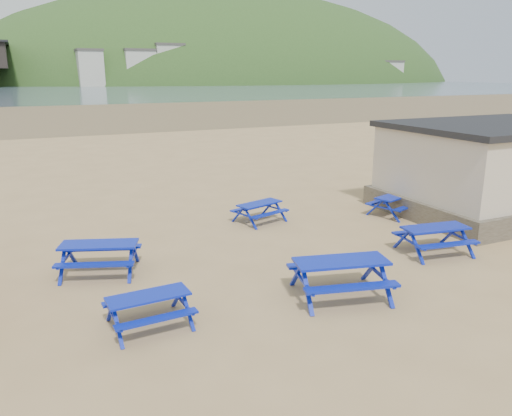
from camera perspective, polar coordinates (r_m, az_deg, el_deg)
name	(u,v)px	position (r m, az deg, el deg)	size (l,w,h in m)	color
ground	(237,264)	(13.19, -2.21, -6.36)	(400.00, 400.00, 0.00)	tan
wet_sand	(64,113)	(66.67, -21.14, 10.10)	(400.00, 400.00, 0.00)	brown
sea	(34,87)	(181.45, -24.02, 12.47)	(400.00, 400.00, 0.00)	#465865
picnic_table_blue_a	(100,258)	(13.05, -17.41, -5.50)	(2.27, 2.05, 0.78)	#0E1797
picnic_table_blue_b	(260,212)	(16.69, 0.41, -0.48)	(1.86, 1.66, 0.65)	#0E1797
picnic_table_blue_c	(395,205)	(18.18, 15.56, 0.33)	(2.00, 1.80, 0.70)	#0E1797
picnic_table_blue_d	(149,311)	(10.22, -12.12, -11.39)	(1.65, 1.36, 0.67)	#0E1797
picnic_table_blue_e	(340,278)	(11.35, 9.63, -7.92)	(2.40, 2.10, 0.87)	#0E1797
picnic_table_blue_f	(434,240)	(14.65, 19.70, -3.46)	(2.02, 1.72, 0.76)	#0E1797
amenity_block	(496,167)	(19.85, 25.75, 4.21)	(7.40, 5.40, 3.15)	#665B4C
headland_town	(225,102)	(259.37, -3.53, 11.99)	(264.00, 144.00, 108.00)	#2D4C1E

